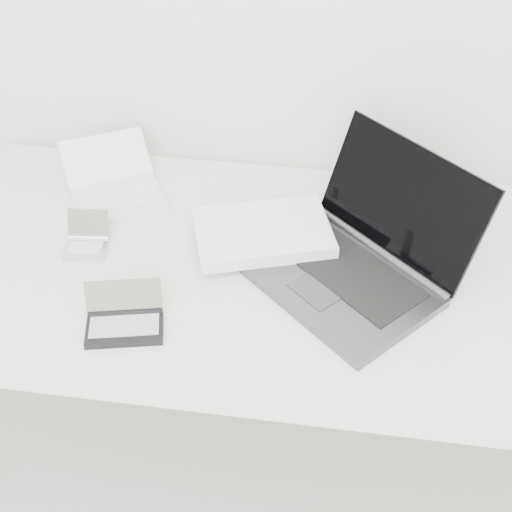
# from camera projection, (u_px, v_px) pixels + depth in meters

# --- Properties ---
(desk) EXTENTS (1.60, 0.80, 0.73)m
(desk) POSITION_uv_depth(u_px,v_px,m) (271.00, 280.00, 1.65)
(desk) COLOR white
(desk) RESTS_ON ground
(laptop_large) EXTENTS (0.67, 0.56, 0.26)m
(laptop_large) POSITION_uv_depth(u_px,v_px,m) (322.00, 248.00, 1.60)
(laptop_large) COLOR #505154
(laptop_large) RESTS_ON desk
(netbook_open_white) EXTENTS (0.32, 0.34, 0.10)m
(netbook_open_white) POSITION_uv_depth(u_px,v_px,m) (116.00, 189.00, 1.81)
(netbook_open_white) COLOR white
(netbook_open_white) RESTS_ON desk
(pda_silver) EXTENTS (0.11, 0.12, 0.08)m
(pda_silver) POSITION_uv_depth(u_px,v_px,m) (87.00, 242.00, 1.66)
(pda_silver) COLOR silver
(pda_silver) RESTS_ON desk
(palmtop_charcoal) EXTENTS (0.18, 0.14, 0.09)m
(palmtop_charcoal) POSITION_uv_depth(u_px,v_px,m) (124.00, 321.00, 1.47)
(palmtop_charcoal) COLOR black
(palmtop_charcoal) RESTS_ON desk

